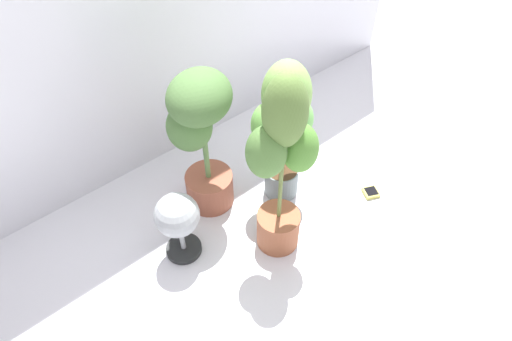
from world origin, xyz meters
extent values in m
plane|color=silver|center=(0.00, 0.00, 0.00)|extent=(8.00, 8.00, 0.00)
cylinder|color=#9B5537|center=(-0.26, -0.08, 0.10)|extent=(0.21, 0.21, 0.21)
cylinder|color=#3D2E1E|center=(-0.26, -0.08, 0.20)|extent=(0.20, 0.20, 0.02)
cylinder|color=olive|center=(-0.26, -0.08, 0.57)|extent=(0.02, 0.02, 0.73)
ellipsoid|color=#557335|center=(-0.26, -0.08, 0.84)|extent=(0.18, 0.18, 0.34)
ellipsoid|color=#507839|center=(-0.33, -0.05, 0.66)|extent=(0.21, 0.21, 0.25)
ellipsoid|color=#508934|center=(-0.18, -0.10, 0.63)|extent=(0.17, 0.18, 0.25)
cylinder|color=#98513A|center=(-0.36, 0.36, 0.10)|extent=(0.25, 0.25, 0.19)
cylinder|color=#443724|center=(-0.36, 0.36, 0.19)|extent=(0.23, 0.23, 0.02)
cylinder|color=#5D8249|center=(-0.36, 0.36, 0.49)|extent=(0.03, 0.03, 0.59)
ellipsoid|color=#496D38|center=(-0.36, 0.36, 0.71)|extent=(0.43, 0.41, 0.24)
ellipsoid|color=#4A7139|center=(-0.42, 0.38, 0.56)|extent=(0.27, 0.26, 0.26)
cylinder|color=slate|center=(-0.02, 0.16, 0.09)|extent=(0.19, 0.19, 0.17)
cylinder|color=#48301D|center=(-0.02, 0.16, 0.16)|extent=(0.17, 0.17, 0.02)
cylinder|color=olive|center=(-0.02, 0.16, 0.46)|extent=(0.02, 0.02, 0.57)
ellipsoid|color=#82B257|center=(-0.02, 0.16, 0.67)|extent=(0.33, 0.33, 0.35)
ellipsoid|color=#73B652|center=(-0.10, 0.18, 0.52)|extent=(0.21, 0.21, 0.24)
ellipsoid|color=#71BE5B|center=(0.05, 0.14, 0.50)|extent=(0.18, 0.17, 0.22)
cube|color=#CAC453|center=(0.35, -0.18, 0.01)|extent=(0.11, 0.11, 0.02)
cube|color=black|center=(0.35, -0.18, 0.02)|extent=(0.09, 0.09, 0.00)
cylinder|color=#222425|center=(-0.66, 0.18, 0.01)|extent=(0.18, 0.18, 0.03)
cylinder|color=#9EA4A8|center=(-0.66, 0.18, 0.10)|extent=(0.02, 0.02, 0.16)
sphere|color=#9EA4A8|center=(-0.66, 0.18, 0.29)|extent=(0.30, 0.30, 0.21)
camera|label=1|loc=(-1.19, -1.01, 1.90)|focal=30.99mm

